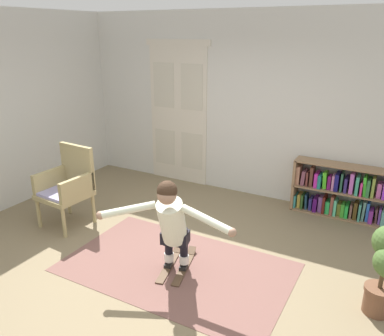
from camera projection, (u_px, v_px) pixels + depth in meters
The scene contains 9 objects.
ground_plane at pixel (162, 268), 4.49m from camera, with size 7.20×7.20×0.00m, color #7C6B4F.
back_wall at pixel (249, 106), 6.16m from camera, with size 6.00×0.10×2.90m, color silver.
side_wall_left at pixel (2, 112), 5.71m from camera, with size 0.10×6.00×2.90m, color silver.
double_door at pixel (178, 113), 6.76m from camera, with size 1.22×0.05×2.45m.
rug at pixel (177, 267), 4.50m from camera, with size 2.57×1.56×0.01m, color brown.
bookshelf at pixel (347, 195), 5.61m from camera, with size 1.58×0.30×0.79m.
wicker_chair at pixel (68, 184), 5.37m from camera, with size 0.64×0.64×1.10m.
skis_pair at pixel (177, 264), 4.52m from camera, with size 0.44×0.79×0.07m.
person_skier at pixel (171, 220), 4.14m from camera, with size 1.45×0.74×1.10m.
Camera 1 is at (2.17, -3.21, 2.58)m, focal length 36.55 mm.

